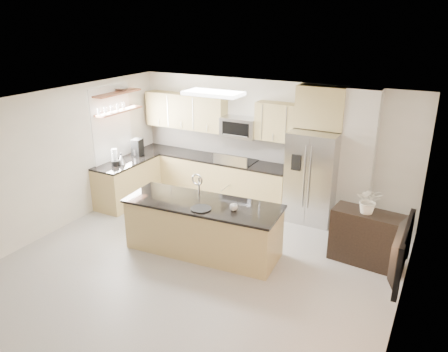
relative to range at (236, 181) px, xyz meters
The scene contains 26 objects.
floor 3.02m from the range, 78.39° to the right, with size 6.50×6.50×0.00m, color #A8A4A0.
ceiling 3.66m from the range, 78.39° to the right, with size 6.00×6.50×0.02m, color white.
wall_back 1.07m from the range, 28.76° to the left, with size 6.00×0.02×2.60m, color silver.
wall_left 3.87m from the range, 129.41° to the right, with size 0.02×6.50×2.60m, color silver.
wall_right 4.71m from the range, 39.05° to the right, with size 0.02×6.50×2.60m, color silver.
back_counter 0.63m from the range, behind, with size 3.55×0.66×1.44m.
left_counter 2.33m from the range, 152.71° to the right, with size 0.66×1.50×0.92m.
range is the anchor object (origin of this frame).
upper_cabinets 1.53m from the range, 166.83° to the left, with size 3.50×0.33×0.75m.
microwave 1.16m from the range, 90.00° to the left, with size 0.76×0.40×0.40m.
refrigerator 1.71m from the range, ahead, with size 0.92×0.78×1.78m.
partition_column 2.56m from the range, ahead, with size 0.60×0.30×2.60m, color beige.
window 2.86m from the range, 155.75° to the right, with size 0.04×1.15×1.65m.
shelf_lower 2.86m from the range, 156.67° to the right, with size 0.30×1.20×0.04m, color #91553A.
shelf_upper 3.07m from the range, 156.67° to the right, with size 0.30×1.20×0.04m, color #91553A.
ceiling_fixture 2.48m from the range, 81.39° to the right, with size 1.00×0.50×0.06m, color white.
island 2.18m from the range, 78.31° to the right, with size 2.67×1.14×1.33m.
credenza 3.18m from the range, 22.27° to the right, with size 1.11×0.47×0.89m, color black.
cup 2.45m from the range, 64.60° to the right, with size 0.13×0.13×0.10m, color white.
platter 2.48m from the range, 76.96° to the right, with size 0.34×0.34×0.02m, color black.
blender 2.57m from the range, 146.14° to the right, with size 0.15×0.15×0.35m.
kettle 2.45m from the range, 148.14° to the right, with size 0.18×0.18×0.23m.
coffee_maker 2.28m from the range, 162.89° to the right, with size 0.23×0.26×0.37m.
bowl 3.06m from the range, 160.07° to the right, with size 0.34×0.34×0.08m, color #B2B2B5.
flower_vase 3.25m from the range, 23.05° to the right, with size 0.58×0.51×0.65m, color silver.
television 4.78m from the range, 41.64° to the right, with size 1.08×0.14×0.62m, color black.
Camera 1 is at (3.25, -4.86, 3.81)m, focal length 35.00 mm.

